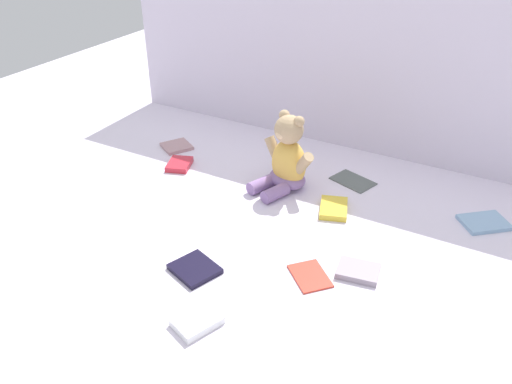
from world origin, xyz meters
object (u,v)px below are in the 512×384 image
object	(u,v)px
book_case_5	(334,208)
book_case_7	(358,271)
teddy_bear	(287,161)
book_case_6	(179,164)
book_case_1	(353,181)
book_case_4	(177,146)
book_case_3	(310,275)
book_case_2	(195,269)
book_case_8	(197,321)
book_case_0	(484,222)

from	to	relation	value
book_case_5	book_case_7	xyz separation A→B (m)	(0.15, -0.22, -0.00)
teddy_bear	book_case_6	world-z (taller)	teddy_bear
book_case_1	book_case_7	bearing A→B (deg)	40.15
book_case_1	book_case_4	world-z (taller)	book_case_4
book_case_3	book_case_6	size ratio (longest dim) A/B	1.14
book_case_2	book_case_7	bearing A→B (deg)	137.33
book_case_2	book_case_6	size ratio (longest dim) A/B	1.14
teddy_bear	book_case_8	xyz separation A→B (m)	(0.09, -0.60, -0.08)
book_case_1	book_case_3	size ratio (longest dim) A/B	1.20
book_case_0	book_case_6	xyz separation A→B (m)	(-0.90, -0.13, 0.00)
book_case_4	book_case_6	world-z (taller)	book_case_6
book_case_8	book_case_2	bearing A→B (deg)	147.13
teddy_bear	book_case_1	bearing A→B (deg)	57.25
book_case_0	book_case_1	distance (m)	0.39
book_case_5	book_case_6	xyz separation A→B (m)	(-0.53, 0.00, 0.00)
book_case_3	book_case_8	distance (m)	0.29
book_case_3	book_case_5	xyz separation A→B (m)	(-0.06, 0.29, 0.00)
book_case_1	book_case_5	size ratio (longest dim) A/B	1.17
book_case_5	book_case_8	xyz separation A→B (m)	(-0.09, -0.54, 0.00)
book_case_6	book_case_7	size ratio (longest dim) A/B	0.94
book_case_1	book_case_2	size ratio (longest dim) A/B	1.20
book_case_0	book_case_8	size ratio (longest dim) A/B	1.28
book_case_6	book_case_8	size ratio (longest dim) A/B	0.97
book_case_2	book_case_7	distance (m)	0.38
book_case_4	teddy_bear	bearing A→B (deg)	-155.78
book_case_1	book_case_4	bearing A→B (deg)	-64.63
teddy_bear	book_case_7	xyz separation A→B (m)	(0.33, -0.28, -0.08)
book_case_6	book_case_7	bearing A→B (deg)	141.76
book_case_2	book_case_8	size ratio (longest dim) A/B	1.11
book_case_3	book_case_1	bearing A→B (deg)	-129.19
book_case_4	book_case_6	size ratio (longest dim) A/B	0.99
book_case_3	book_case_8	xyz separation A→B (m)	(-0.14, -0.25, 0.00)
teddy_bear	book_case_5	bearing A→B (deg)	2.40
book_case_0	book_case_4	xyz separation A→B (m)	(-0.99, -0.03, -0.00)
book_case_4	book_case_8	xyz separation A→B (m)	(0.53, -0.65, 0.00)
book_case_5	book_case_6	world-z (taller)	same
book_case_2	book_case_8	distance (m)	0.17
teddy_bear	book_case_0	size ratio (longest dim) A/B	1.95
book_case_6	book_case_8	bearing A→B (deg)	109.24
book_case_5	book_case_4	bearing A→B (deg)	-29.13
book_case_1	teddy_bear	bearing A→B (deg)	-34.62
teddy_bear	book_case_0	bearing A→B (deg)	28.44
book_case_1	book_case_7	xyz separation A→B (m)	(0.16, -0.40, 0.00)
teddy_bear	book_case_8	size ratio (longest dim) A/B	2.49
book_case_1	book_case_6	world-z (taller)	book_case_6
teddy_bear	book_case_1	distance (m)	0.22
book_case_4	book_case_8	world-z (taller)	book_case_8
book_case_2	book_case_6	xyz separation A→B (m)	(-0.34, 0.40, 0.00)
book_case_2	book_case_3	bearing A→B (deg)	134.34
book_case_2	book_case_4	world-z (taller)	book_case_2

